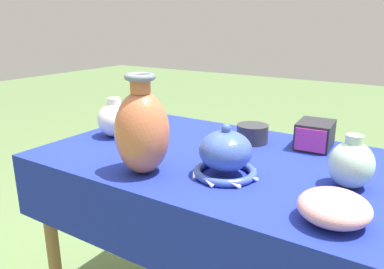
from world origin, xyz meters
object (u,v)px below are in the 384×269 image
at_px(vase_tall_bulbous, 142,131).
at_px(jar_round_celadon, 351,164).
at_px(mosaic_tile_box, 315,135).
at_px(pot_squat_charcoal, 252,134).
at_px(bowl_shallow_rose, 334,207).
at_px(pot_squat_ochre, 147,135).
at_px(jar_round_ivory, 115,119).
at_px(vase_dome_bell, 225,156).

distance_m(vase_tall_bulbous, jar_round_celadon, 0.55).
bearing_deg(jar_round_celadon, mosaic_tile_box, 121.21).
distance_m(pot_squat_charcoal, bowl_shallow_rose, 0.56).
distance_m(vase_tall_bulbous, bowl_shallow_rose, 0.52).
bearing_deg(mosaic_tile_box, vase_tall_bulbous, -129.49).
bearing_deg(pot_squat_charcoal, pot_squat_ochre, -147.14).
bearing_deg(pot_squat_ochre, mosaic_tile_box, 27.01).
xyz_separation_m(vase_tall_bulbous, jar_round_ivory, (-0.31, 0.22, -0.06)).
bearing_deg(jar_round_celadon, jar_round_ivory, 179.64).
bearing_deg(vase_dome_bell, jar_round_celadon, 19.61).
bearing_deg(vase_tall_bulbous, pot_squat_ochre, 127.27).
bearing_deg(jar_round_ivory, pot_squat_ochre, 1.32).
xyz_separation_m(vase_dome_bell, pot_squat_ochre, (-0.37, 0.12, -0.03)).
height_order(pot_squat_ochre, jar_round_ivory, jar_round_ivory).
relative_size(pot_squat_charcoal, jar_round_ivory, 0.77).
distance_m(mosaic_tile_box, bowl_shallow_rose, 0.51).
bearing_deg(pot_squat_ochre, bowl_shallow_rose, -17.57).
xyz_separation_m(pot_squat_charcoal, bowl_shallow_rose, (0.37, -0.42, 0.00)).
distance_m(pot_squat_ochre, jar_round_celadon, 0.68).
bearing_deg(vase_dome_bell, mosaic_tile_box, 69.67).
bearing_deg(vase_dome_bell, bowl_shallow_rose, -17.81).
xyz_separation_m(pot_squat_ochre, jar_round_ivory, (-0.15, -0.00, 0.04)).
xyz_separation_m(mosaic_tile_box, pot_squat_ochre, (-0.51, -0.26, -0.02)).
bearing_deg(pot_squat_ochre, pot_squat_charcoal, 32.86).
height_order(vase_tall_bulbous, vase_dome_bell, vase_tall_bulbous).
height_order(mosaic_tile_box, pot_squat_ochre, mosaic_tile_box).
distance_m(mosaic_tile_box, jar_round_celadon, 0.32).
height_order(vase_dome_bell, bowl_shallow_rose, vase_dome_bell).
xyz_separation_m(vase_tall_bulbous, pot_squat_ochre, (-0.17, 0.22, -0.09)).
bearing_deg(bowl_shallow_rose, jar_round_celadon, 92.00).
distance_m(vase_tall_bulbous, jar_round_ivory, 0.38).
bearing_deg(pot_squat_ochre, vase_dome_bell, -17.38).
distance_m(pot_squat_ochre, bowl_shallow_rose, 0.72).
bearing_deg(vase_dome_bell, vase_tall_bulbous, -153.55).
relative_size(pot_squat_ochre, jar_round_celadon, 0.87).
distance_m(vase_dome_bell, mosaic_tile_box, 0.40).
bearing_deg(mosaic_tile_box, jar_round_ivory, -161.84).
distance_m(jar_round_ivory, bowl_shallow_rose, 0.86).
relative_size(vase_tall_bulbous, pot_squat_charcoal, 2.52).
xyz_separation_m(pot_squat_ochre, pot_squat_charcoal, (0.31, 0.20, 0.00)).
bearing_deg(bowl_shallow_rose, vase_tall_bulbous, -179.71).
height_order(pot_squat_charcoal, jar_round_ivory, jar_round_ivory).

